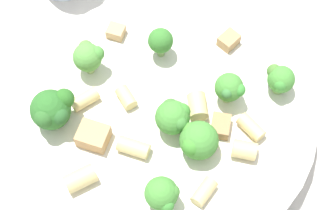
# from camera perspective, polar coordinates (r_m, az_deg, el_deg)

# --- Properties ---
(ground_plane) EXTENTS (2.00, 2.00, 0.00)m
(ground_plane) POSITION_cam_1_polar(r_m,az_deg,el_deg) (0.57, -0.00, -2.05)
(ground_plane) COLOR beige
(pasta_bowl) EXTENTS (0.29, 0.29, 0.03)m
(pasta_bowl) POSITION_cam_1_polar(r_m,az_deg,el_deg) (0.55, -0.00, -1.16)
(pasta_bowl) COLOR silver
(pasta_bowl) RESTS_ON ground_plane
(broccoli_floret_0) EXTENTS (0.03, 0.03, 0.04)m
(broccoli_floret_0) POSITION_cam_1_polar(r_m,az_deg,el_deg) (0.48, -0.57, -9.03)
(broccoli_floret_0) COLOR #84AD60
(broccoli_floret_0) RESTS_ON pasta_bowl
(broccoli_floret_1) EXTENTS (0.03, 0.04, 0.04)m
(broccoli_floret_1) POSITION_cam_1_polar(r_m,az_deg,el_deg) (0.51, 0.23, -1.22)
(broccoli_floret_1) COLOR #9EC175
(broccoli_floret_1) RESTS_ON pasta_bowl
(broccoli_floret_2) EXTENTS (0.03, 0.03, 0.04)m
(broccoli_floret_2) POSITION_cam_1_polar(r_m,az_deg,el_deg) (0.55, -8.09, 4.93)
(broccoli_floret_2) COLOR #9EC175
(broccoli_floret_2) RESTS_ON pasta_bowl
(broccoli_floret_3) EXTENTS (0.04, 0.04, 0.04)m
(broccoli_floret_3) POSITION_cam_1_polar(r_m,az_deg,el_deg) (0.52, -11.71, -0.50)
(broccoli_floret_3) COLOR #84AD60
(broccoli_floret_3) RESTS_ON pasta_bowl
(broccoli_floret_4) EXTENTS (0.04, 0.04, 0.04)m
(broccoli_floret_4) POSITION_cam_1_polar(r_m,az_deg,el_deg) (0.50, 3.04, -3.62)
(broccoli_floret_4) COLOR #93B766
(broccoli_floret_4) RESTS_ON pasta_bowl
(broccoli_floret_5) EXTENTS (0.03, 0.03, 0.04)m
(broccoli_floret_5) POSITION_cam_1_polar(r_m,az_deg,el_deg) (0.53, 6.38, 1.54)
(broccoli_floret_5) COLOR #9EC175
(broccoli_floret_5) RESTS_ON pasta_bowl
(broccoli_floret_6) EXTENTS (0.03, 0.03, 0.04)m
(broccoli_floret_6) POSITION_cam_1_polar(r_m,az_deg,el_deg) (0.55, -0.89, 6.51)
(broccoli_floret_6) COLOR #84AD60
(broccoli_floret_6) RESTS_ON pasta_bowl
(broccoli_floret_7) EXTENTS (0.03, 0.03, 0.03)m
(broccoli_floret_7) POSITION_cam_1_polar(r_m,az_deg,el_deg) (0.54, 11.34, 2.60)
(broccoli_floret_7) COLOR #93B766
(broccoli_floret_7) RESTS_ON pasta_bowl
(rigatoni_0) EXTENTS (0.03, 0.02, 0.01)m
(rigatoni_0) POSITION_cam_1_polar(r_m,az_deg,el_deg) (0.53, 8.45, -2.26)
(rigatoni_0) COLOR #E0C67F
(rigatoni_0) RESTS_ON pasta_bowl
(rigatoni_1) EXTENTS (0.02, 0.02, 0.01)m
(rigatoni_1) POSITION_cam_1_polar(r_m,az_deg,el_deg) (0.54, -4.26, 0.76)
(rigatoni_1) COLOR #E0C67F
(rigatoni_1) RESTS_ON pasta_bowl
(rigatoni_2) EXTENTS (0.03, 0.02, 0.02)m
(rigatoni_2) POSITION_cam_1_polar(r_m,az_deg,el_deg) (0.53, 3.02, -0.11)
(rigatoni_2) COLOR #E0C67F
(rigatoni_2) RESTS_ON pasta_bowl
(rigatoni_3) EXTENTS (0.02, 0.03, 0.02)m
(rigatoni_3) POSITION_cam_1_polar(r_m,az_deg,el_deg) (0.52, 7.77, -4.55)
(rigatoni_3) COLOR #E0C67F
(rigatoni_3) RESTS_ON pasta_bowl
(rigatoni_4) EXTENTS (0.02, 0.03, 0.01)m
(rigatoni_4) POSITION_cam_1_polar(r_m,az_deg,el_deg) (0.54, -8.45, 0.59)
(rigatoni_4) COLOR #E0C67F
(rigatoni_4) RESTS_ON pasta_bowl
(rigatoni_5) EXTENTS (0.03, 0.03, 0.01)m
(rigatoni_5) POSITION_cam_1_polar(r_m,az_deg,el_deg) (0.50, 3.69, -8.78)
(rigatoni_5) COLOR #E0C67F
(rigatoni_5) RESTS_ON pasta_bowl
(rigatoni_6) EXTENTS (0.03, 0.03, 0.01)m
(rigatoni_6) POSITION_cam_1_polar(r_m,az_deg,el_deg) (0.52, -3.53, -4.32)
(rigatoni_6) COLOR #E0C67F
(rigatoni_6) RESTS_ON pasta_bowl
(rigatoni_7) EXTENTS (0.02, 0.03, 0.02)m
(rigatoni_7) POSITION_cam_1_polar(r_m,az_deg,el_deg) (0.51, -8.90, -7.40)
(rigatoni_7) COLOR #E0C67F
(rigatoni_7) RESTS_ON pasta_bowl
(chicken_chunk_0) EXTENTS (0.02, 0.02, 0.01)m
(chicken_chunk_0) POSITION_cam_1_polar(r_m,az_deg,el_deg) (0.58, -5.31, 7.43)
(chicken_chunk_0) COLOR tan
(chicken_chunk_0) RESTS_ON pasta_bowl
(chicken_chunk_1) EXTENTS (0.03, 0.04, 0.02)m
(chicken_chunk_1) POSITION_cam_1_polar(r_m,az_deg,el_deg) (0.52, -7.60, -3.15)
(chicken_chunk_1) COLOR tan
(chicken_chunk_1) RESTS_ON pasta_bowl
(chicken_chunk_2) EXTENTS (0.02, 0.02, 0.01)m
(chicken_chunk_2) POSITION_cam_1_polar(r_m,az_deg,el_deg) (0.58, 6.19, 6.55)
(chicken_chunk_2) COLOR tan
(chicken_chunk_2) RESTS_ON pasta_bowl
(chicken_chunk_3) EXTENTS (0.03, 0.02, 0.01)m
(chicken_chunk_3) POSITION_cam_1_polar(r_m,az_deg,el_deg) (0.53, 5.35, -2.14)
(chicken_chunk_3) COLOR #A87A4C
(chicken_chunk_3) RESTS_ON pasta_bowl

